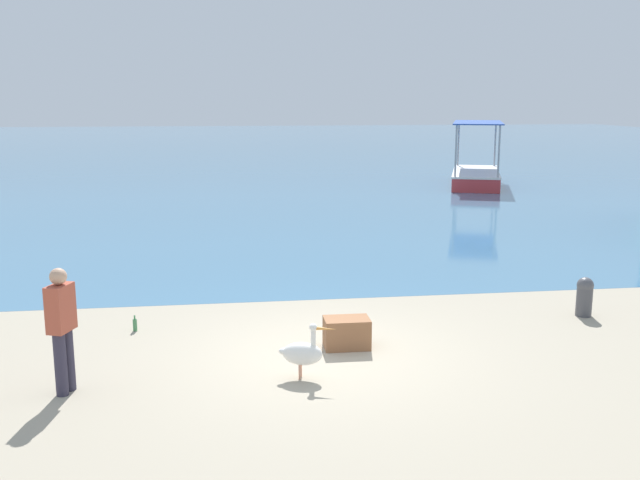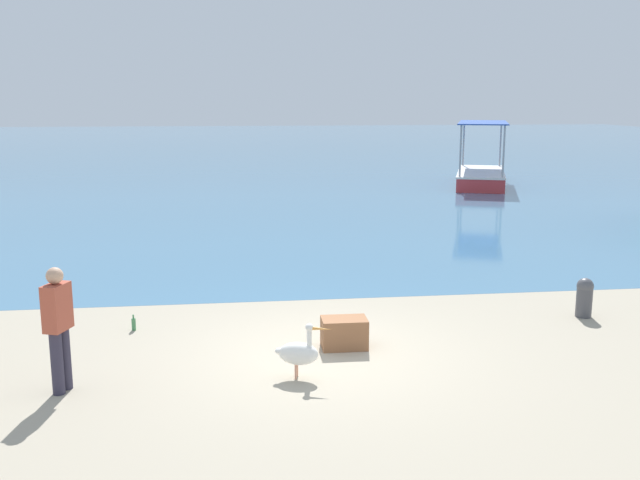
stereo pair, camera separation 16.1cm
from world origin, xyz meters
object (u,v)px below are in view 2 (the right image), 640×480
(fishing_boat_outer, at_px, (481,174))
(pelican, at_px, (299,352))
(cargo_crate, at_px, (344,333))
(glass_bottle, at_px, (134,324))
(fisherman_standing, at_px, (58,326))
(mooring_bollard, at_px, (584,296))

(fishing_boat_outer, bearing_deg, pelican, -115.64)
(pelican, height_order, cargo_crate, pelican)
(glass_bottle, bearing_deg, fishing_boat_outer, 55.95)
(pelican, relative_size, fisherman_standing, 0.47)
(cargo_crate, height_order, glass_bottle, cargo_crate)
(fishing_boat_outer, xyz_separation_m, mooring_bollard, (-4.94, -19.17, -0.15))
(glass_bottle, bearing_deg, fisherman_standing, -103.76)
(fishing_boat_outer, bearing_deg, mooring_bollard, -104.46)
(pelican, distance_m, cargo_crate, 1.42)
(fishing_boat_outer, height_order, glass_bottle, fishing_boat_outer)
(pelican, xyz_separation_m, cargo_crate, (0.82, 1.14, -0.14))
(mooring_bollard, distance_m, fisherman_standing, 8.78)
(cargo_crate, bearing_deg, glass_bottle, 159.28)
(mooring_bollard, xyz_separation_m, glass_bottle, (-7.86, 0.22, -0.27))
(fishing_boat_outer, relative_size, cargo_crate, 8.70)
(mooring_bollard, bearing_deg, fisherman_standing, -165.07)
(fisherman_standing, distance_m, cargo_crate, 4.21)
(mooring_bollard, relative_size, fisherman_standing, 0.42)
(mooring_bollard, bearing_deg, cargo_crate, -166.80)
(mooring_bollard, height_order, cargo_crate, mooring_bollard)
(fisherman_standing, distance_m, glass_bottle, 2.67)
(pelican, height_order, glass_bottle, pelican)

